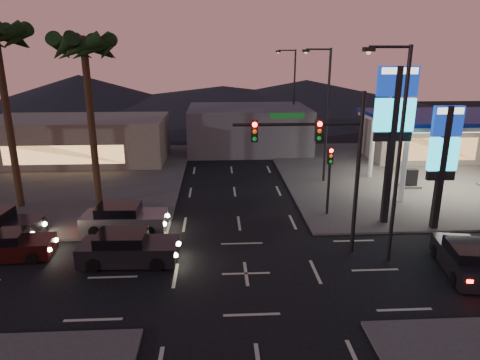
{
  "coord_description": "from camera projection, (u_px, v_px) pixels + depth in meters",
  "views": [
    {
      "loc": [
        -1.24,
        -17.4,
        9.66
      ],
      "look_at": [
        -0.0,
        4.9,
        3.0
      ],
      "focal_mm": 32.0,
      "sensor_mm": 36.0,
      "label": 1
    }
  ],
  "objects": [
    {
      "name": "ground",
      "position": [
        246.0,
        274.0,
        19.48
      ],
      "size": [
        140.0,
        140.0,
        0.0
      ],
      "primitive_type": "plane",
      "color": "black",
      "rests_on": "ground"
    },
    {
      "name": "corner_lot_ne",
      "position": [
        424.0,
        173.0,
        35.62
      ],
      "size": [
        24.0,
        24.0,
        0.12
      ],
      "primitive_type": "cube",
      "color": "#47443F",
      "rests_on": "ground"
    },
    {
      "name": "corner_lot_nw",
      "position": [
        31.0,
        179.0,
        33.92
      ],
      "size": [
        24.0,
        24.0,
        0.12
      ],
      "primitive_type": "cube",
      "color": "#47443F",
      "rests_on": "ground"
    },
    {
      "name": "gas_station",
      "position": [
        459.0,
        120.0,
        30.36
      ],
      "size": [
        12.2,
        8.2,
        5.47
      ],
      "color": "silver",
      "rests_on": "ground"
    },
    {
      "name": "convenience_store",
      "position": [
        422.0,
        138.0,
        39.96
      ],
      "size": [
        10.0,
        6.0,
        4.0
      ],
      "primitive_type": "cube",
      "color": "#726B5B",
      "rests_on": "ground"
    },
    {
      "name": "pylon_sign_tall",
      "position": [
        394.0,
        115.0,
        23.37
      ],
      "size": [
        2.2,
        0.35,
        9.0
      ],
      "color": "black",
      "rests_on": "ground"
    },
    {
      "name": "pylon_sign_short",
      "position": [
        444.0,
        149.0,
        23.04
      ],
      "size": [
        1.6,
        0.35,
        7.0
      ],
      "color": "black",
      "rests_on": "ground"
    },
    {
      "name": "traffic_signal_mast",
      "position": [
        323.0,
        151.0,
        20.09
      ],
      "size": [
        6.1,
        0.39,
        8.0
      ],
      "color": "black",
      "rests_on": "ground"
    },
    {
      "name": "pedestal_signal",
      "position": [
        330.0,
        170.0,
        25.62
      ],
      "size": [
        0.32,
        0.39,
        4.3
      ],
      "color": "black",
      "rests_on": "ground"
    },
    {
      "name": "streetlight_near",
      "position": [
        396.0,
        144.0,
        19.16
      ],
      "size": [
        2.14,
        0.25,
        10.0
      ],
      "color": "black",
      "rests_on": "ground"
    },
    {
      "name": "streetlight_mid",
      "position": [
        325.0,
        108.0,
        31.6
      ],
      "size": [
        2.14,
        0.25,
        10.0
      ],
      "color": "black",
      "rests_on": "ground"
    },
    {
      "name": "streetlight_far",
      "position": [
        292.0,
        92.0,
        45.0
      ],
      "size": [
        2.14,
        0.25,
        10.0
      ],
      "color": "black",
      "rests_on": "ground"
    },
    {
      "name": "palm_a",
      "position": [
        85.0,
        57.0,
        25.4
      ],
      "size": [
        4.41,
        4.41,
        10.86
      ],
      "color": "black",
      "rests_on": "ground"
    },
    {
      "name": "building_far_west",
      "position": [
        78.0,
        140.0,
        39.21
      ],
      "size": [
        16.0,
        8.0,
        4.0
      ],
      "primitive_type": "cube",
      "color": "#726B5B",
      "rests_on": "ground"
    },
    {
      "name": "building_far_mid",
      "position": [
        248.0,
        129.0,
        43.83
      ],
      "size": [
        12.0,
        9.0,
        4.4
      ],
      "primitive_type": "cube",
      "color": "#4C4C51",
      "rests_on": "ground"
    },
    {
      "name": "hill_left",
      "position": [
        80.0,
        92.0,
        74.7
      ],
      "size": [
        40.0,
        40.0,
        6.0
      ],
      "primitive_type": "cone",
      "color": "black",
      "rests_on": "ground"
    },
    {
      "name": "hill_right",
      "position": [
        306.0,
        94.0,
        76.97
      ],
      "size": [
        50.0,
        50.0,
        5.0
      ],
      "primitive_type": "cone",
      "color": "black",
      "rests_on": "ground"
    },
    {
      "name": "hill_center",
      "position": [
        223.0,
        97.0,
        76.32
      ],
      "size": [
        60.0,
        60.0,
        4.0
      ],
      "primitive_type": "cone",
      "color": "black",
      "rests_on": "ground"
    },
    {
      "name": "car_lane_a_front",
      "position": [
        127.0,
        249.0,
        20.36
      ],
      "size": [
        4.76,
        2.13,
        1.53
      ],
      "color": "black",
      "rests_on": "ground"
    },
    {
      "name": "car_lane_a_mid",
      "position": [
        8.0,
        246.0,
        20.8
      ],
      "size": [
        4.28,
        2.02,
        1.36
      ],
      "color": "black",
      "rests_on": "ground"
    },
    {
      "name": "car_lane_b_front",
      "position": [
        124.0,
        219.0,
        23.99
      ],
      "size": [
        4.78,
        2.13,
        1.54
      ],
      "color": "#59585B",
      "rests_on": "ground"
    },
    {
      "name": "suv_station",
      "position": [
        466.0,
        259.0,
        19.4
      ],
      "size": [
        2.58,
        4.6,
        1.45
      ],
      "color": "black",
      "rests_on": "ground"
    }
  ]
}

